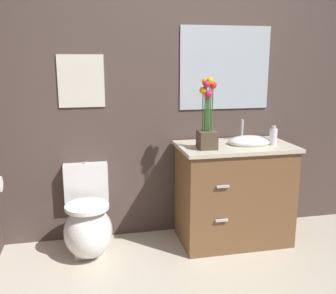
# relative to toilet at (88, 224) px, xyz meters

# --- Properties ---
(wall_back) EXTENTS (4.69, 0.05, 2.50)m
(wall_back) POSITION_rel_toilet_xyz_m (1.01, 0.30, 1.01)
(wall_back) COLOR #4C3D38
(wall_back) RESTS_ON ground_plane
(toilet) EXTENTS (0.38, 0.59, 0.69)m
(toilet) POSITION_rel_toilet_xyz_m (0.00, 0.00, 0.00)
(toilet) COLOR white
(toilet) RESTS_ON ground_plane
(vanity_cabinet) EXTENTS (0.94, 0.56, 1.02)m
(vanity_cabinet) POSITION_rel_toilet_xyz_m (1.22, -0.03, 0.19)
(vanity_cabinet) COLOR brown
(vanity_cabinet) RESTS_ON ground_plane
(flower_vase) EXTENTS (0.14, 0.14, 0.55)m
(flower_vase) POSITION_rel_toilet_xyz_m (0.94, -0.12, 0.81)
(flower_vase) COLOR #4C3D2D
(flower_vase) RESTS_ON vanity_cabinet
(soap_bottle) EXTENTS (0.06, 0.06, 0.16)m
(soap_bottle) POSITION_rel_toilet_xyz_m (1.51, -0.10, 0.67)
(soap_bottle) COLOR white
(soap_bottle) RESTS_ON vanity_cabinet
(wall_poster) EXTENTS (0.36, 0.01, 0.42)m
(wall_poster) POSITION_rel_toilet_xyz_m (0.00, 0.27, 1.11)
(wall_poster) COLOR silver
(wall_mirror) EXTENTS (0.80, 0.01, 0.70)m
(wall_mirror) POSITION_rel_toilet_xyz_m (1.21, 0.27, 1.21)
(wall_mirror) COLOR #B2BCC6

